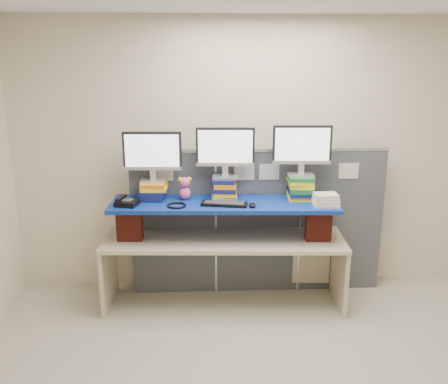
{
  "coord_description": "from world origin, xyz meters",
  "views": [
    {
      "loc": [
        -0.57,
        -3.03,
        2.49
      ],
      "look_at": [
        -0.36,
        1.49,
        1.17
      ],
      "focal_mm": 40.0,
      "sensor_mm": 36.0,
      "label": 1
    }
  ],
  "objects_px": {
    "monitor_left": "(152,154)",
    "monitor_center": "(225,150)",
    "desk_phone": "(126,202)",
    "blue_board": "(224,204)",
    "monitor_right": "(302,147)",
    "keyboard": "(224,204)",
    "desk": "(224,251)"
  },
  "relations": [
    {
      "from": "monitor_left",
      "to": "monitor_right",
      "type": "relative_size",
      "value": 1.0
    },
    {
      "from": "keyboard",
      "to": "desk_phone",
      "type": "xyz_separation_m",
      "value": [
        -0.91,
        0.04,
        0.02
      ]
    },
    {
      "from": "blue_board",
      "to": "keyboard",
      "type": "xyz_separation_m",
      "value": [
        -0.0,
        -0.1,
        0.03
      ]
    },
    {
      "from": "blue_board",
      "to": "monitor_right",
      "type": "relative_size",
      "value": 3.87
    },
    {
      "from": "monitor_right",
      "to": "keyboard",
      "type": "bearing_deg",
      "value": -163.69
    },
    {
      "from": "monitor_center",
      "to": "keyboard",
      "type": "relative_size",
      "value": 1.25
    },
    {
      "from": "monitor_left",
      "to": "desk_phone",
      "type": "xyz_separation_m",
      "value": [
        -0.24,
        -0.21,
        -0.41
      ]
    },
    {
      "from": "monitor_center",
      "to": "keyboard",
      "type": "bearing_deg",
      "value": -92.39
    },
    {
      "from": "blue_board",
      "to": "keyboard",
      "type": "distance_m",
      "value": 0.1
    },
    {
      "from": "desk_phone",
      "to": "monitor_right",
      "type": "bearing_deg",
      "value": 19.49
    },
    {
      "from": "desk",
      "to": "monitor_center",
      "type": "distance_m",
      "value": 1.0
    },
    {
      "from": "desk",
      "to": "keyboard",
      "type": "distance_m",
      "value": 0.53
    },
    {
      "from": "monitor_left",
      "to": "monitor_center",
      "type": "height_order",
      "value": "monitor_center"
    },
    {
      "from": "desk",
      "to": "blue_board",
      "type": "bearing_deg",
      "value": -177.18
    },
    {
      "from": "monitor_left",
      "to": "monitor_center",
      "type": "xyz_separation_m",
      "value": [
        0.69,
        -0.03,
        0.04
      ]
    },
    {
      "from": "keyboard",
      "to": "desk",
      "type": "bearing_deg",
      "value": 99.91
    },
    {
      "from": "desk",
      "to": "monitor_center",
      "type": "bearing_deg",
      "value": 84.16
    },
    {
      "from": "monitor_center",
      "to": "monitor_right",
      "type": "height_order",
      "value": "monitor_right"
    },
    {
      "from": "blue_board",
      "to": "monitor_center",
      "type": "relative_size",
      "value": 3.87
    },
    {
      "from": "blue_board",
      "to": "monitor_right",
      "type": "distance_m",
      "value": 0.91
    },
    {
      "from": "monitor_right",
      "to": "keyboard",
      "type": "xyz_separation_m",
      "value": [
        -0.74,
        -0.18,
        -0.49
      ]
    },
    {
      "from": "desk",
      "to": "monitor_right",
      "type": "xyz_separation_m",
      "value": [
        0.74,
        0.08,
        1.01
      ]
    },
    {
      "from": "desk_phone",
      "to": "keyboard",
      "type": "bearing_deg",
      "value": 12.24
    },
    {
      "from": "monitor_right",
      "to": "monitor_left",
      "type": "bearing_deg",
      "value": -180.0
    },
    {
      "from": "blue_board",
      "to": "desk_phone",
      "type": "height_order",
      "value": "desk_phone"
    },
    {
      "from": "monitor_center",
      "to": "monitor_right",
      "type": "xyz_separation_m",
      "value": [
        0.73,
        -0.04,
        0.02
      ]
    },
    {
      "from": "blue_board",
      "to": "monitor_center",
      "type": "bearing_deg",
      "value": 84.16
    },
    {
      "from": "desk",
      "to": "blue_board",
      "type": "xyz_separation_m",
      "value": [
        -0.0,
        0.0,
        0.49
      ]
    },
    {
      "from": "desk",
      "to": "keyboard",
      "type": "bearing_deg",
      "value": -88.13
    },
    {
      "from": "monitor_center",
      "to": "monitor_right",
      "type": "relative_size",
      "value": 1.0
    },
    {
      "from": "blue_board",
      "to": "monitor_center",
      "type": "xyz_separation_m",
      "value": [
        0.02,
        0.12,
        0.5
      ]
    },
    {
      "from": "monitor_left",
      "to": "keyboard",
      "type": "bearing_deg",
      "value": -17.43
    }
  ]
}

